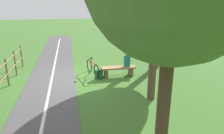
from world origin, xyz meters
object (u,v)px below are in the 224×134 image
object	(u,v)px
bicycle	(93,68)
person_seated	(127,60)
bench	(118,70)
backpack	(99,74)

from	to	relation	value
bicycle	person_seated	bearing A→B (deg)	62.13
bench	person_seated	distance (m)	0.65
bench	bicycle	distance (m)	1.30
bench	person_seated	size ratio (longest dim) A/B	2.21
bench	person_seated	xyz separation A→B (m)	(-0.43, 0.01, 0.49)
bench	person_seated	bearing A→B (deg)	-180.00
bench	bicycle	bearing A→B (deg)	-17.54
bicycle	backpack	distance (m)	0.61
person_seated	backpack	size ratio (longest dim) A/B	1.73
bench	backpack	distance (m)	1.01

